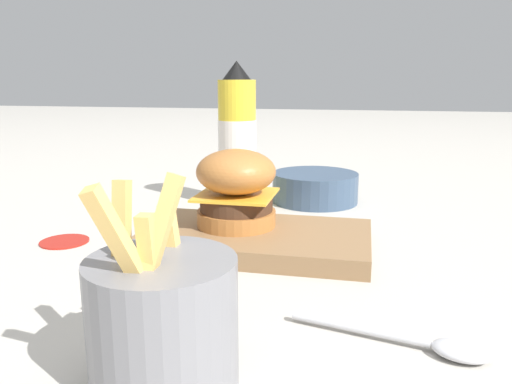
# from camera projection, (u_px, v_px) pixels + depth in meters

# --- Properties ---
(ground_plane) EXTENTS (6.00, 6.00, 0.00)m
(ground_plane) POSITION_uv_depth(u_px,v_px,m) (273.00, 246.00, 0.64)
(ground_plane) COLOR #B7B2A8
(serving_board) EXTENTS (0.29, 0.17, 0.02)m
(serving_board) POSITION_uv_depth(u_px,v_px,m) (256.00, 239.00, 0.64)
(serving_board) COLOR olive
(serving_board) RESTS_ON ground_plane
(burger) EXTENTS (0.10, 0.10, 0.10)m
(burger) POSITION_uv_depth(u_px,v_px,m) (236.00, 187.00, 0.64)
(burger) COLOR #AD6B33
(burger) RESTS_ON serving_board
(ketchup_bottle) EXTENTS (0.06, 0.06, 0.24)m
(ketchup_bottle) POSITION_uv_depth(u_px,v_px,m) (237.00, 141.00, 0.83)
(ketchup_bottle) COLOR yellow
(ketchup_bottle) RESTS_ON ground_plane
(fries_basket) EXTENTS (0.10, 0.10, 0.15)m
(fries_basket) POSITION_uv_depth(u_px,v_px,m) (163.00, 321.00, 0.34)
(fries_basket) COLOR slate
(fries_basket) RESTS_ON ground_plane
(side_bowl) EXTENTS (0.15, 0.15, 0.05)m
(side_bowl) POSITION_uv_depth(u_px,v_px,m) (315.00, 186.00, 0.87)
(side_bowl) COLOR #384C66
(side_bowl) RESTS_ON ground_plane
(spoon) EXTENTS (0.16, 0.06, 0.01)m
(spoon) POSITION_uv_depth(u_px,v_px,m) (434.00, 345.00, 0.39)
(spoon) COLOR silver
(spoon) RESTS_ON ground_plane
(ketchup_puddle) EXTENTS (0.06, 0.06, 0.00)m
(ketchup_puddle) POSITION_uv_depth(u_px,v_px,m) (64.00, 241.00, 0.66)
(ketchup_puddle) COLOR #B21E14
(ketchup_puddle) RESTS_ON ground_plane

